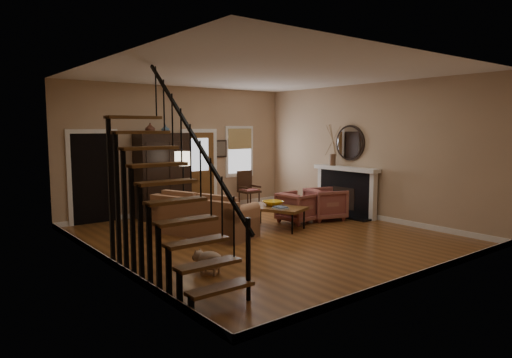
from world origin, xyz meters
TOP-DOWN VIEW (x-y plane):
  - room at (-0.41, 1.76)m, footprint 7.00×7.33m
  - staircase at (-2.78, -1.30)m, footprint 0.94×2.80m
  - fireplace at (3.13, 0.50)m, footprint 0.33×1.95m
  - armoire at (-0.70, 3.15)m, footprint 1.30×0.60m
  - vase_a at (-1.05, 3.05)m, footprint 0.24×0.24m
  - vase_b at (-0.65, 3.05)m, footprint 0.20×0.20m
  - sofa at (-0.88, 0.91)m, footprint 1.62×2.38m
  - coffee_table at (0.66, 0.41)m, footprint 1.17×1.47m
  - bowl at (0.71, 0.56)m, footprint 0.44×0.44m
  - books at (0.54, 0.11)m, footprint 0.24×0.32m
  - armchair_left at (2.27, 0.42)m, footprint 1.06×1.05m
  - armchair_right at (1.49, 0.59)m, footprint 0.87×0.85m
  - floor_lamp at (-0.64, 2.21)m, footprint 0.40×0.40m
  - side_chair at (1.85, 2.95)m, footprint 0.54×0.54m
  - dog at (-2.16, -1.36)m, footprint 0.45×0.56m

SIDE VIEW (x-z plane):
  - dog at x=-2.16m, z-range 0.00..0.36m
  - coffee_table at x=0.66m, z-range 0.00..0.49m
  - armchair_right at x=1.49m, z-range 0.00..0.72m
  - armchair_left at x=2.27m, z-range 0.00..0.77m
  - sofa at x=-0.88m, z-range 0.00..0.82m
  - side_chair at x=1.85m, z-range 0.00..1.02m
  - books at x=0.54m, z-range 0.49..0.55m
  - bowl at x=0.71m, z-range 0.49..0.60m
  - fireplace at x=3.13m, z-range -0.41..1.89m
  - floor_lamp at x=-0.64m, z-range 0.00..1.68m
  - armoire at x=-0.70m, z-range 0.00..2.10m
  - room at x=-0.41m, z-range -0.14..3.16m
  - staircase at x=-2.78m, z-range 0.00..3.20m
  - vase_b at x=-0.65m, z-range 2.10..2.31m
  - vase_a at x=-1.05m, z-range 2.10..2.35m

